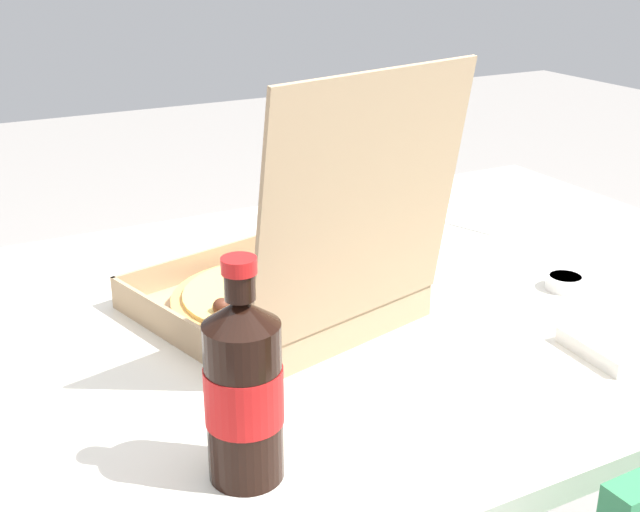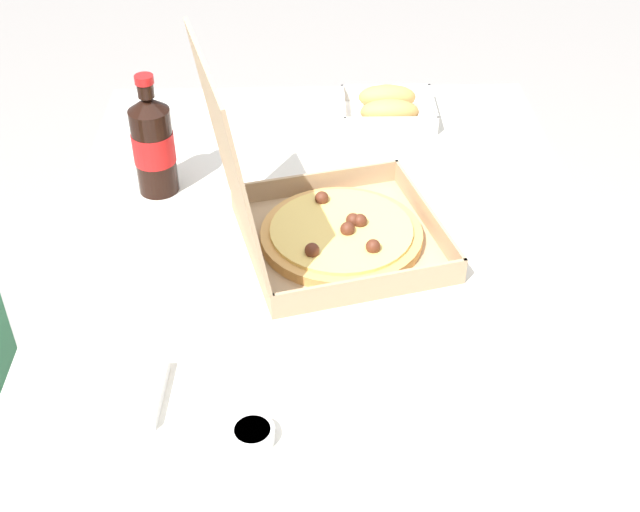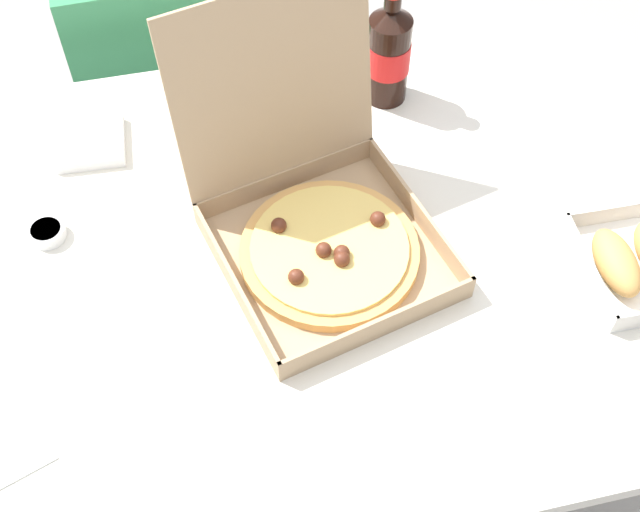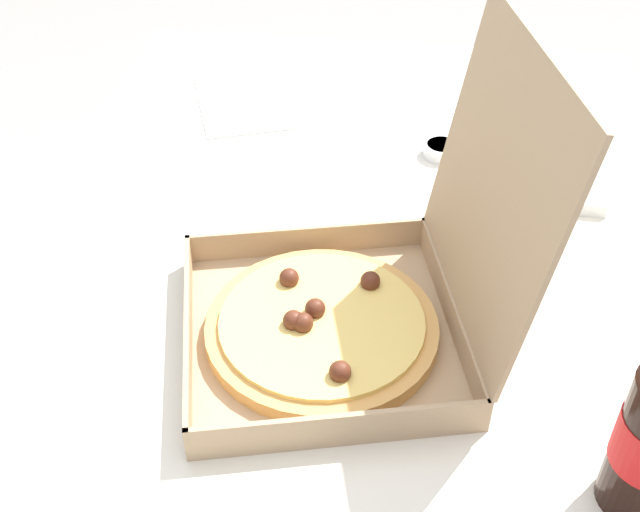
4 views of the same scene
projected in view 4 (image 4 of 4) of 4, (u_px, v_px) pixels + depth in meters
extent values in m
cube|color=silver|center=(349.00, 287.00, 1.03)|extent=(1.38, 0.90, 0.03)
cylinder|color=#B7B7BC|center=(200.00, 210.00, 1.77)|extent=(0.05, 0.05, 0.71)
cylinder|color=#B7B7BC|center=(554.00, 237.00, 1.70)|extent=(0.05, 0.05, 0.71)
cube|color=tan|center=(322.00, 336.00, 0.94)|extent=(0.37, 0.37, 0.01)
cube|color=tan|center=(188.00, 333.00, 0.91)|extent=(0.30, 0.08, 0.04)
cube|color=tan|center=(307.00, 240.00, 1.04)|extent=(0.08, 0.30, 0.04)
cube|color=tan|center=(340.00, 428.00, 0.80)|extent=(0.08, 0.30, 0.04)
cube|color=tan|center=(452.00, 311.00, 0.93)|extent=(0.30, 0.08, 0.04)
cube|color=tan|center=(495.00, 187.00, 0.83)|extent=(0.31, 0.13, 0.31)
cylinder|color=tan|center=(322.00, 329.00, 0.93)|extent=(0.27, 0.27, 0.02)
cylinder|color=#EAC666|center=(322.00, 321.00, 0.92)|extent=(0.24, 0.24, 0.01)
sphere|color=#562819|center=(340.00, 372.00, 0.85)|extent=(0.02, 0.02, 0.02)
sphere|color=#562819|center=(315.00, 308.00, 0.92)|extent=(0.02, 0.02, 0.02)
sphere|color=#562819|center=(303.00, 323.00, 0.91)|extent=(0.02, 0.02, 0.02)
sphere|color=#562819|center=(289.00, 278.00, 0.96)|extent=(0.02, 0.02, 0.02)
sphere|color=#562819|center=(293.00, 320.00, 0.91)|extent=(0.02, 0.02, 0.02)
sphere|color=#562819|center=(370.00, 281.00, 0.96)|extent=(0.02, 0.02, 0.02)
cube|color=white|center=(244.00, 102.00, 1.36)|extent=(0.25, 0.21, 0.00)
cube|color=white|center=(564.00, 186.00, 1.16)|extent=(0.12, 0.12, 0.02)
cylinder|color=white|center=(442.00, 150.00, 1.23)|extent=(0.06, 0.06, 0.02)
cylinder|color=#DBBC66|center=(442.00, 146.00, 1.23)|extent=(0.05, 0.05, 0.01)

